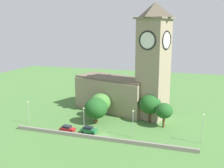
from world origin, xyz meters
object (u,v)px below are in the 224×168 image
Objects in this scene: car_green at (89,130)px; tree_riverside_west at (150,104)px; streetlamp_west_mid at (84,115)px; tree_churchyard at (100,103)px; streetlamp_west_end at (28,109)px; streetlamp_central at (133,120)px; tree_by_tower at (96,108)px; streetlamp_east_mid at (203,124)px; church at (129,81)px; tree_riverside_east at (164,111)px; car_red at (67,129)px.

tree_riverside_west is at bearing 44.97° from car_green.
tree_churchyard reaches higher than streetlamp_west_mid.
streetlamp_west_end is 0.82× the size of tree_riverside_west.
car_green is 13.03m from streetlamp_central.
streetlamp_east_mid is at bearing -9.82° from tree_by_tower.
streetlamp_west_mid is (-7.93, -19.97, -6.63)m from church.
tree_by_tower is 6.76m from tree_churchyard.
tree_by_tower reaches higher than streetlamp_east_mid.
car_red is at bearing -154.72° from tree_riverside_east.
streetlamp_west_end is at bearing -179.97° from streetlamp_central.
tree_by_tower is (19.22, 6.82, 0.09)m from streetlamp_west_end.
streetlamp_west_end is (-13.98, 1.94, 3.85)m from car_red.
tree_churchyard is at bearing 99.21° from tree_by_tower.
church reaches higher than tree_riverside_west.
tree_churchyard is at bearing 170.72° from tree_riverside_east.
church is 5.48× the size of streetlamp_west_mid.
streetlamp_central is at bearing -98.97° from tree_riverside_west.
tree_riverside_west is at bearing 81.03° from streetlamp_central.
streetlamp_central is at bearing -27.18° from tree_by_tower.
tree_by_tower is at bearing -170.95° from tree_riverside_east.
car_green is 0.62× the size of tree_riverside_east.
streetlamp_east_mid is at bearing 4.65° from car_green.
church is 33.71m from streetlamp_west_end.
tree_churchyard is at bearing -136.57° from church.
tree_churchyard is at bearing 88.85° from streetlamp_west_mid.
tree_riverside_east is at bearing 9.05° from tree_by_tower.
streetlamp_central is 0.96× the size of tree_churchyard.
tree_riverside_east is at bearing 55.56° from streetlamp_central.
church is 24.63m from car_green.
car_red is at bearing -117.52° from church.
car_green is (-5.69, -21.70, -10.18)m from church.
streetlamp_west_end is at bearing -177.53° from streetlamp_west_mid.
church is at bearing 38.80° from streetlamp_west_end.
streetlamp_west_end is at bearing -165.70° from tree_riverside_east.
tree_churchyard is 1.06× the size of tree_riverside_east.
streetlamp_east_mid is (32.15, 0.71, 0.68)m from streetlamp_west_mid.
tree_by_tower is at bearing -156.48° from tree_riverside_west.
streetlamp_east_mid is at bearing -38.49° from church.
church reaches higher than car_red.
streetlamp_west_mid is (3.90, 2.72, 3.56)m from car_red.
car_red is at bearing -173.93° from streetlamp_central.
car_red is (-11.82, -22.69, -10.19)m from church.
car_red is at bearing -105.06° from tree_churchyard.
church is at bearing 62.48° from car_red.
tree_riverside_west is at bearing 142.08° from streetlamp_east_mid.
tree_riverside_west is at bearing -39.47° from church.
church is at bearing 140.53° from tree_riverside_west.
car_green is 20.50m from streetlamp_west_end.
car_red is 0.58× the size of tree_riverside_east.
car_red is 0.59× the size of streetlamp_west_end.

